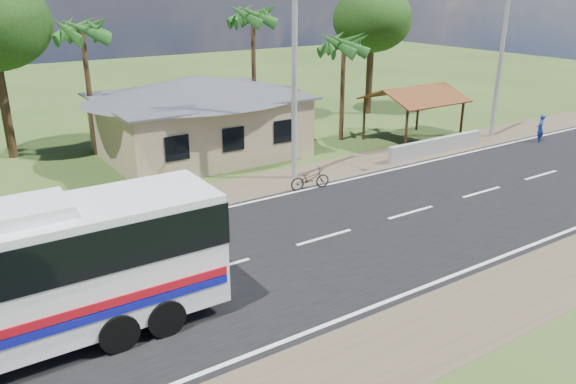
% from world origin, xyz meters
% --- Properties ---
extents(ground, '(120.00, 120.00, 0.00)m').
position_xyz_m(ground, '(0.00, 0.00, 0.00)').
color(ground, '#2D4719').
rests_on(ground, ground).
extents(road, '(120.00, 16.00, 0.03)m').
position_xyz_m(road, '(0.00, 0.00, 0.01)').
color(road, black).
rests_on(road, ground).
extents(house, '(12.40, 10.00, 5.00)m').
position_xyz_m(house, '(1.00, 13.00, 2.64)').
color(house, tan).
rests_on(house, ground).
extents(waiting_shed, '(5.20, 4.48, 3.35)m').
position_xyz_m(waiting_shed, '(13.00, 8.50, 2.73)').
color(waiting_shed, '#372414').
rests_on(waiting_shed, ground).
extents(concrete_barrier, '(7.00, 0.30, 0.90)m').
position_xyz_m(concrete_barrier, '(12.00, 5.60, 0.45)').
color(concrete_barrier, '#9E9E99').
rests_on(concrete_barrier, ground).
extents(utility_poles, '(32.80, 2.22, 11.00)m').
position_xyz_m(utility_poles, '(2.67, 6.49, 5.77)').
color(utility_poles, '#9E9E99').
rests_on(utility_poles, ground).
extents(palm_near, '(2.80, 2.80, 6.70)m').
position_xyz_m(palm_near, '(9.50, 11.00, 5.71)').
color(palm_near, '#47301E').
rests_on(palm_near, ground).
extents(palm_mid, '(2.80, 2.80, 8.20)m').
position_xyz_m(palm_mid, '(6.00, 15.50, 7.16)').
color(palm_mid, '#47301E').
rests_on(palm_mid, ground).
extents(palm_far, '(2.80, 2.80, 7.70)m').
position_xyz_m(palm_far, '(-4.00, 16.00, 6.68)').
color(palm_far, '#47301E').
rests_on(palm_far, ground).
extents(tree_behind_shed, '(5.60, 5.60, 9.02)m').
position_xyz_m(tree_behind_shed, '(16.00, 16.00, 6.68)').
color(tree_behind_shed, '#47301E').
rests_on(tree_behind_shed, ground).
extents(motorcycle, '(2.01, 1.03, 1.01)m').
position_xyz_m(motorcycle, '(2.68, 4.71, 0.50)').
color(motorcycle, black).
rests_on(motorcycle, ground).
extents(person, '(0.73, 0.63, 1.70)m').
position_xyz_m(person, '(19.15, 3.95, 0.85)').
color(person, navy).
rests_on(person, ground).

